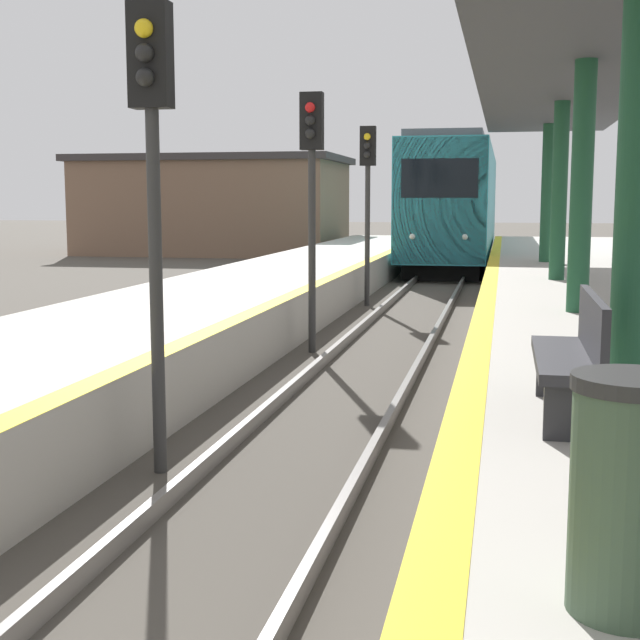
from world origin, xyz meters
The scene contains 8 objects.
train centered at (0.00, 35.06, 2.33)m, with size 2.81×19.38×4.59m.
signal_near centered at (-1.13, 6.43, 2.93)m, with size 0.36×0.31×4.17m.
signal_mid centered at (-1.13, 13.04, 2.93)m, with size 0.36×0.31×4.17m.
signal_far centered at (-1.24, 19.66, 2.93)m, with size 0.36×0.31×4.17m.
station_canopy centered at (2.97, 12.33, 4.37)m, with size 3.22×27.10×3.78m.
trash_bin centered at (2.42, 2.49, 1.34)m, with size 0.48×0.48×0.95m.
bench centered at (2.44, 5.75, 1.35)m, with size 0.44×1.75×0.92m.
station_building centered at (-11.39, 39.04, 2.25)m, with size 12.08×7.40×4.48m.
Camera 1 is at (1.91, -1.03, 2.48)m, focal length 50.00 mm.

